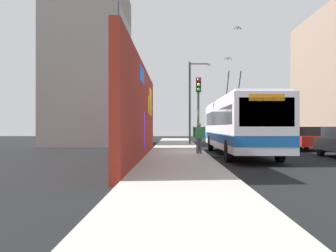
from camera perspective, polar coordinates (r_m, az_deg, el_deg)
The scene contains 11 objects.
ground_plane at distance 20.35m, azimuth 5.99°, elevation -4.57°, with size 80.00×80.00×0.00m, color black.
sidewalk_slab at distance 20.26m, azimuth 1.47°, elevation -4.38°, with size 48.00×3.20×0.15m, color #ADA8A0.
graffiti_wall at distance 16.75m, azimuth -4.41°, elevation 2.18°, with size 14.88×0.32×4.49m.
building_far_left at distance 32.65m, azimuth -12.38°, elevation 9.35°, with size 9.06×6.25×13.91m.
city_bus at distance 20.04m, azimuth 11.25°, elevation 0.30°, with size 12.00×2.56×4.86m.
parked_car_red at distance 25.83m, azimuth 20.83°, elevation -1.77°, with size 4.69×1.86×1.58m.
pedestrian_at_curb at distance 19.05m, azimuth 5.02°, elevation -1.53°, with size 0.22×0.66×1.64m.
traffic_light at distance 20.82m, azimuth 4.90°, elevation 3.92°, with size 0.49×0.28×4.31m.
street_lamp at distance 29.52m, azimuth 3.91°, elevation 4.67°, with size 0.44×1.81×6.80m.
flying_pigeons at distance 20.88m, azimuth 9.92°, elevation 18.18°, with size 7.96×3.38×3.49m.
curbside_puddle at distance 18.80m, azimuth 8.26°, elevation -4.93°, with size 1.48×1.48×0.00m, color black.
Camera 1 is at (-20.21, 1.81, 1.57)m, focal length 37.94 mm.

